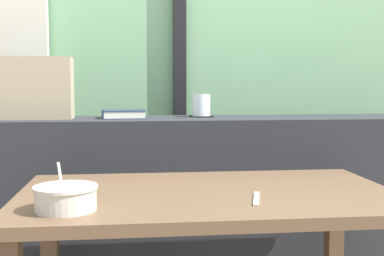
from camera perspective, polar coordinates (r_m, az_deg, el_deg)
The scene contains 10 objects.
outdoor_backdrop at distance 2.89m, azimuth -0.90°, elevation 12.23°, with size 4.80×0.08×2.80m, color #7AAD7F.
window_divider_post at distance 2.80m, azimuth -1.41°, elevation 10.39°, with size 0.07×0.05×2.60m, color black.
dark_console_ledge at distance 2.30m, azimuth 0.76°, elevation -9.95°, with size 2.80×0.37×0.89m, color #23262B.
breakfast_table at distance 1.65m, azimuth 1.82°, elevation -10.60°, with size 1.19×0.70×0.70m.
coaster_square at distance 2.28m, azimuth 1.05°, elevation 1.32°, with size 0.10×0.10×0.01m, color black.
juice_glass at distance 2.27m, azimuth 1.05°, elevation 2.51°, with size 0.08×0.08×0.10m.
closed_book at distance 2.22m, azimuth -7.76°, elevation 1.57°, with size 0.19×0.16×0.04m.
throw_pillow at distance 2.24m, azimuth -17.36°, elevation 4.30°, with size 0.32×0.14×0.26m, color tan.
soup_bowl at distance 1.42m, azimuth -14.00°, elevation -7.65°, with size 0.17×0.18×0.14m.
fork_utensil at distance 1.52m, azimuth 7.25°, elevation -7.88°, with size 0.02×0.17×0.01m, color silver.
Camera 1 is at (-0.28, -1.65, 1.04)m, focal length 47.49 mm.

